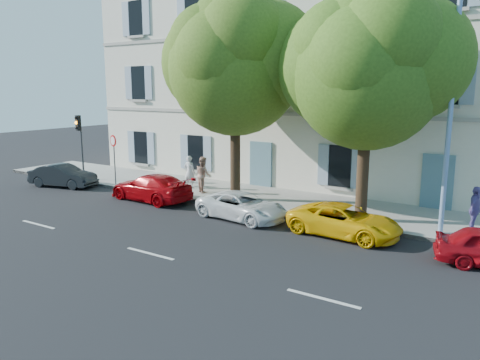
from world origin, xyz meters
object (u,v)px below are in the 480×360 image
Objects in this scene: car_yellow_supercar at (344,221)px; road_sign at (114,149)px; car_dark_sedan at (63,176)px; tree_right at (368,75)px; car_red_coupe at (151,187)px; traffic_light at (80,133)px; tree_left at (235,70)px; car_white_coupe at (242,206)px; street_lamp at (451,93)px; pedestrian_b at (203,174)px; pedestrian_a at (190,172)px; pedestrian_c at (475,210)px.

road_sign is (-13.53, 1.41, 1.51)m from car_yellow_supercar.
tree_right reaches higher than car_dark_sedan.
traffic_light reaches higher than car_red_coupe.
tree_left is (3.48, 1.98, 5.44)m from car_red_coupe.
traffic_light is (-6.50, 1.16, 2.15)m from car_red_coupe.
car_white_coupe is 0.45× the size of street_lamp.
road_sign is 5.41m from pedestrian_b.
road_sign reaches higher than car_dark_sedan.
tree_left reaches higher than car_red_coupe.
traffic_light reaches higher than car_white_coupe.
pedestrian_b is at bearing 154.32° from car_red_coupe.
tree_left reaches higher than car_yellow_supercar.
road_sign is at bearing 85.82° from car_white_coupe.
traffic_light is at bearing 41.93° from pedestrian_b.
street_lamp is at bearing -3.33° from tree_left.
car_red_coupe reaches higher than car_dark_sedan.
tree_left reaches higher than pedestrian_a.
street_lamp is at bearing 100.15° from car_red_coupe.
car_white_coupe is (5.34, -0.30, -0.09)m from car_red_coupe.
tree_left is 9.18m from street_lamp.
street_lamp is 12.03m from pedestrian_b.
car_red_coupe is 1.12× the size of car_white_coupe.
tree_left is 2.53× the size of traffic_light.
street_lamp is 5.17× the size of pedestrian_c.
car_dark_sedan is at bearing -147.11° from road_sign.
tree_right is 4.88× the size of pedestrian_b.
car_red_coupe is (6.27, 0.28, 0.03)m from car_dark_sedan.
tree_left is 5.16× the size of pedestrian_b.
pedestrian_a is (3.98, 1.49, -1.08)m from road_sign.
pedestrian_c is (20.06, 1.16, -1.79)m from traffic_light.
traffic_light reaches higher than pedestrian_a.
car_dark_sedan is 0.91× the size of car_yellow_supercar.
pedestrian_a is 13.47m from pedestrian_c.
pedestrian_c is at bearing 103.30° from car_red_coupe.
car_dark_sedan is 20.01m from pedestrian_c.
car_yellow_supercar is at bearing -4.61° from traffic_light.
tree_left is (-6.17, 2.12, 5.52)m from car_yellow_supercar.
car_dark_sedan is 2.07× the size of pedestrian_b.
car_yellow_supercar is at bearing -5.94° from road_sign.
pedestrian_b is 1.05× the size of pedestrian_c.
car_red_coupe is 2.72m from pedestrian_b.
pedestrian_b is (-8.29, 0.60, -4.70)m from tree_right.
tree_left is (-1.86, 2.29, 5.54)m from car_white_coupe.
pedestrian_c is at bearing -97.59° from car_dark_sedan.
car_red_coupe is at bearing 94.06° from pedestrian_b.
traffic_light is at bearing -179.12° from street_lamp.
car_red_coupe is at bearing 92.37° from car_yellow_supercar.
road_sign is at bearing -72.17° from car_dark_sedan.
car_white_coupe is 1.08× the size of traffic_light.
road_sign is at bearing 45.01° from pedestrian_b.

